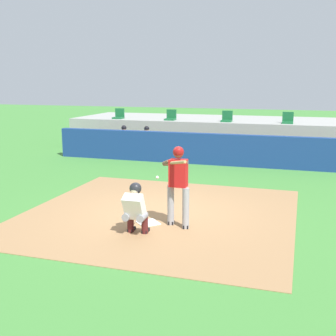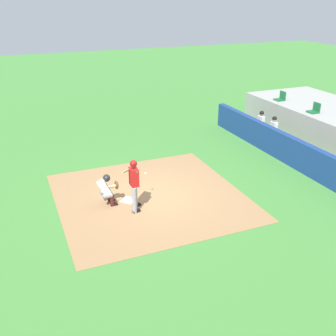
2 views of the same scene
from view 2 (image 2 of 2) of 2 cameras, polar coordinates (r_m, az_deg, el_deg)
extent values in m
plane|color=#428438|center=(14.15, -2.63, -4.14)|extent=(80.00, 80.00, 0.00)
cube|color=#9E754C|center=(14.15, -2.63, -4.12)|extent=(6.40, 6.40, 0.01)
cube|color=white|center=(13.92, -5.73, -4.63)|extent=(0.62, 0.62, 0.02)
cylinder|color=#99999E|center=(13.32, -4.77, -3.87)|extent=(0.15, 0.15, 0.92)
cylinder|color=#99999E|center=(12.95, -4.88, -4.72)|extent=(0.15, 0.15, 0.92)
cube|color=red|center=(12.79, -4.94, -1.28)|extent=(0.38, 0.24, 0.60)
sphere|color=brown|center=(12.62, -5.01, 0.49)|extent=(0.21, 0.21, 0.21)
sphere|color=maroon|center=(12.60, -5.01, 0.63)|extent=(0.24, 0.24, 0.24)
cylinder|color=brown|center=(12.95, -5.24, 0.05)|extent=(0.25, 0.24, 0.17)
cylinder|color=brown|center=(12.80, -4.77, -0.24)|extent=(0.57, 0.15, 0.18)
cylinder|color=tan|center=(12.68, -5.79, -0.28)|extent=(0.68, 0.60, 0.24)
cube|color=black|center=(13.54, -4.50, -5.36)|extent=(0.18, 0.28, 0.09)
cube|color=black|center=(13.18, -4.59, -6.24)|extent=(0.18, 0.28, 0.09)
cylinder|color=gray|center=(13.72, -9.09, -3.42)|extent=(0.17, 0.33, 0.16)
cylinder|color=#4C1919|center=(13.85, -8.44, -4.08)|extent=(0.14, 0.14, 0.42)
cube|color=black|center=(13.94, -8.16, -4.65)|extent=(0.12, 0.24, 0.08)
cylinder|color=gray|center=(13.44, -8.71, -3.99)|extent=(0.17, 0.33, 0.16)
cylinder|color=#4C1919|center=(13.57, -8.05, -4.66)|extent=(0.14, 0.14, 0.42)
cube|color=black|center=(13.67, -7.77, -5.24)|extent=(0.12, 0.24, 0.08)
cube|color=white|center=(13.47, -9.17, -2.91)|extent=(0.41, 0.45, 0.57)
cube|color=#2D2D33|center=(13.50, -8.68, -2.82)|extent=(0.39, 0.27, 0.45)
sphere|color=beige|center=(13.34, -8.93, -1.54)|extent=(0.21, 0.21, 0.21)
sphere|color=#232328|center=(13.33, -8.85, -1.44)|extent=(0.25, 0.25, 0.25)
cylinder|color=beige|center=(13.55, -8.30, -2.67)|extent=(0.12, 0.45, 0.10)
ellipsoid|color=brown|center=(13.64, -7.45, -2.44)|extent=(0.28, 0.13, 0.30)
sphere|color=white|center=(13.70, -3.28, -0.78)|extent=(0.07, 0.07, 0.07)
cube|color=navy|center=(17.00, 18.39, 1.77)|extent=(13.00, 0.30, 1.20)
cube|color=olive|center=(17.78, 20.71, 1.08)|extent=(11.80, 0.44, 0.45)
cylinder|color=#939399|center=(20.62, 12.48, 5.91)|extent=(0.15, 0.40, 0.15)
cylinder|color=#939399|center=(20.59, 11.96, 5.15)|extent=(0.13, 0.13, 0.45)
cube|color=maroon|center=(20.63, 11.80, 4.65)|extent=(0.11, 0.24, 0.08)
cylinder|color=#939399|center=(20.42, 12.89, 5.70)|extent=(0.15, 0.40, 0.15)
cylinder|color=#939399|center=(20.39, 12.36, 4.93)|extent=(0.13, 0.13, 0.45)
cube|color=maroon|center=(20.42, 12.20, 4.43)|extent=(0.11, 0.24, 0.08)
cube|color=white|center=(20.57, 13.26, 6.58)|extent=(0.36, 0.22, 0.54)
sphere|color=#996B4C|center=(20.46, 13.36, 7.62)|extent=(0.20, 0.20, 0.20)
sphere|color=black|center=(20.45, 13.37, 7.73)|extent=(0.22, 0.22, 0.22)
cylinder|color=#996B4C|center=(20.68, 12.60, 6.42)|extent=(0.09, 0.41, 0.22)
cylinder|color=#996B4C|center=(20.37, 13.23, 6.09)|extent=(0.09, 0.41, 0.22)
cylinder|color=#939399|center=(19.82, 14.16, 5.02)|extent=(0.15, 0.40, 0.15)
cylinder|color=#939399|center=(19.79, 13.62, 4.24)|extent=(0.13, 0.13, 0.45)
cube|color=maroon|center=(19.83, 13.45, 3.72)|extent=(0.11, 0.24, 0.08)
cylinder|color=#939399|center=(19.63, 14.60, 4.79)|extent=(0.15, 0.40, 0.15)
cylinder|color=#939399|center=(19.60, 14.05, 3.99)|extent=(0.13, 0.13, 0.45)
cube|color=maroon|center=(19.63, 13.88, 3.47)|extent=(0.11, 0.24, 0.08)
cube|color=white|center=(19.77, 14.98, 5.71)|extent=(0.36, 0.22, 0.54)
sphere|color=tan|center=(19.66, 15.10, 6.79)|extent=(0.20, 0.20, 0.20)
sphere|color=black|center=(19.65, 15.11, 6.90)|extent=(0.22, 0.22, 0.22)
cylinder|color=tan|center=(19.87, 14.28, 5.55)|extent=(0.09, 0.41, 0.22)
cylinder|color=tan|center=(19.57, 14.96, 5.20)|extent=(0.09, 0.41, 0.22)
cube|color=#196033|center=(22.29, 15.75, 9.45)|extent=(0.46, 0.46, 0.08)
cube|color=#196033|center=(22.36, 16.23, 10.07)|extent=(0.46, 0.06, 0.40)
cube|color=#196033|center=(20.38, 20.15, 7.59)|extent=(0.46, 0.46, 0.08)
cube|color=#196033|center=(20.45, 20.67, 8.27)|extent=(0.46, 0.06, 0.40)
camera|label=1|loc=(10.66, -50.12, -4.04)|focal=45.62mm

